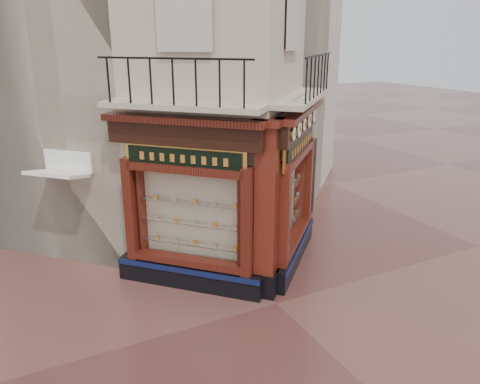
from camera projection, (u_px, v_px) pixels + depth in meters
ground at (277, 303)px, 10.22m from camera, size 80.00×80.00×0.00m
main_building at (172, 20)px, 13.54m from camera, size 11.31×11.31×12.00m
neighbour_left at (72, 38)px, 14.73m from camera, size 11.31×11.31×11.00m
neighbour_right at (215, 38)px, 16.85m from camera, size 11.31×11.31×11.00m
shopfront_left at (187, 207)px, 10.32m from camera, size 2.86×2.86×3.98m
shopfront_right at (295, 189)px, 11.53m from camera, size 2.86×2.86×3.98m
corner_pilaster at (267, 213)px, 10.03m from camera, size 0.85×0.85×3.98m
balcony at (246, 101)px, 10.15m from camera, size 5.94×2.97×1.03m
clock_a at (293, 134)px, 9.75m from camera, size 0.26×0.26×0.32m
clock_b at (299, 129)px, 10.27m from camera, size 0.32×0.32×0.40m
clock_c at (304, 124)px, 10.81m from camera, size 0.27×0.27×0.33m
clock_d at (309, 120)px, 11.42m from camera, size 0.33×0.33×0.41m
clock_e at (314, 115)px, 12.04m from camera, size 0.32×0.32×0.40m
awning at (69, 271)px, 11.65m from camera, size 1.47×1.47×0.24m
signboard_left at (184, 158)px, 9.90m from camera, size 2.03×2.03×0.54m
signboard_right at (299, 145)px, 11.15m from camera, size 2.25×2.25×0.60m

